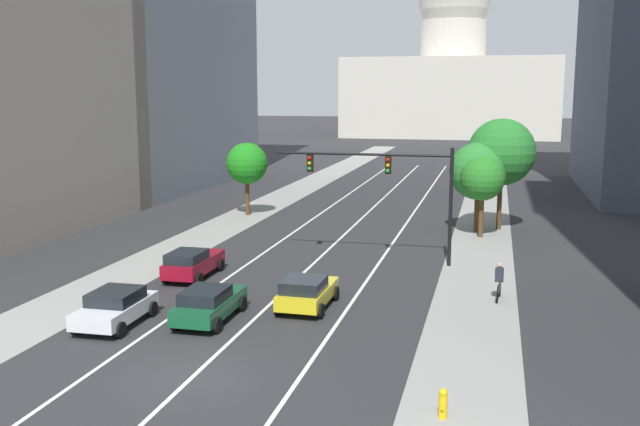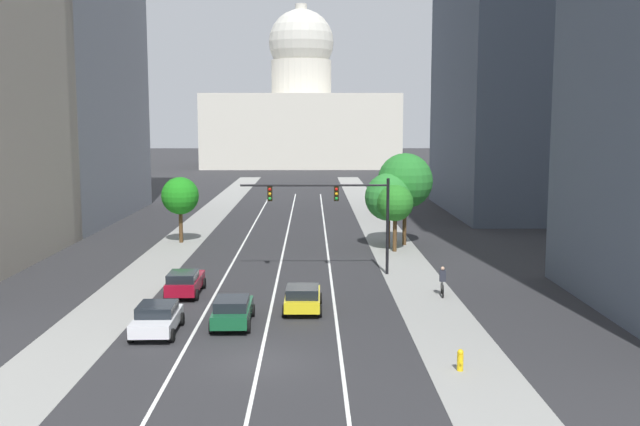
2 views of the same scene
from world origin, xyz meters
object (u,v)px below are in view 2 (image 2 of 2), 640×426
(capitol_building, at_px, (302,116))
(car_white, at_px, (157,318))
(street_tree_near_right, at_px, (389,197))
(street_tree_far_right, at_px, (395,203))
(traffic_signal_mast, at_px, (339,204))
(cyclist, at_px, (442,281))
(street_tree_mid_right, at_px, (405,181))
(car_crimson, at_px, (185,282))
(street_tree_near_left, at_px, (180,196))
(fire_hydrant, at_px, (460,360))
(car_yellow, at_px, (303,297))
(car_green, at_px, (233,310))

(capitol_building, relative_size, car_white, 10.35)
(car_white, bearing_deg, street_tree_near_right, -31.14)
(capitol_building, distance_m, street_tree_far_right, 108.45)
(capitol_building, distance_m, traffic_signal_mast, 116.42)
(cyclist, bearing_deg, capitol_building, 10.25)
(street_tree_far_right, distance_m, street_tree_mid_right, 3.52)
(traffic_signal_mast, distance_m, street_tree_far_right, 9.59)
(car_crimson, bearing_deg, street_tree_near_left, 10.43)
(fire_hydrant, bearing_deg, traffic_signal_mast, 102.86)
(traffic_signal_mast, bearing_deg, car_yellow, -103.80)
(traffic_signal_mast, xyz_separation_m, fire_hydrant, (4.24, -18.56, -4.23))
(street_tree_mid_right, bearing_deg, car_yellow, -111.48)
(car_crimson, xyz_separation_m, cyclist, (15.00, -0.31, 0.07))
(fire_hydrant, distance_m, street_tree_near_right, 28.86)
(street_tree_near_right, bearing_deg, street_tree_near_left, 171.36)
(street_tree_far_right, bearing_deg, street_tree_near_right, 100.63)
(car_yellow, bearing_deg, car_crimson, 63.09)
(car_crimson, bearing_deg, car_white, 179.52)
(traffic_signal_mast, height_order, street_tree_mid_right, street_tree_mid_right)
(street_tree_near_right, bearing_deg, fire_hydrant, -90.23)
(car_crimson, height_order, street_tree_near_right, street_tree_near_right)
(street_tree_near_left, distance_m, street_tree_near_right, 17.26)
(car_green, height_order, street_tree_near_left, street_tree_near_left)
(car_crimson, bearing_deg, fire_hydrant, -134.38)
(car_green, distance_m, street_tree_near_left, 25.70)
(street_tree_mid_right, bearing_deg, fire_hydrant, -93.03)
(car_green, bearing_deg, fire_hydrant, -124.32)
(car_white, distance_m, street_tree_mid_right, 29.10)
(cyclist, xyz_separation_m, street_tree_mid_right, (0.01, 17.24, 4.41))
(street_tree_mid_right, relative_size, street_tree_near_right, 1.26)
(car_green, bearing_deg, cyclist, -63.25)
(cyclist, relative_size, street_tree_near_left, 0.31)
(car_green, height_order, cyclist, cyclist)
(street_tree_far_right, xyz_separation_m, street_tree_near_right, (-0.33, 1.75, 0.30))
(car_crimson, distance_m, traffic_signal_mast, 11.46)
(car_yellow, relative_size, street_tree_mid_right, 0.54)
(capitol_building, bearing_deg, street_tree_near_left, -94.81)
(car_crimson, height_order, car_yellow, car_crimson)
(car_green, height_order, traffic_signal_mast, traffic_signal_mast)
(traffic_signal_mast, relative_size, fire_hydrant, 10.73)
(cyclist, bearing_deg, traffic_signal_mast, 50.00)
(car_yellow, bearing_deg, street_tree_near_right, -18.14)
(car_green, xyz_separation_m, traffic_signal_mast, (5.73, 11.87, 3.94))
(car_white, height_order, cyclist, cyclist)
(car_green, bearing_deg, car_yellow, -53.40)
(car_yellow, height_order, street_tree_near_left, street_tree_near_left)
(car_yellow, relative_size, traffic_signal_mast, 0.41)
(traffic_signal_mast, distance_m, street_tree_near_right, 10.99)
(car_green, distance_m, fire_hydrant, 12.01)
(street_tree_mid_right, bearing_deg, car_crimson, -131.55)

